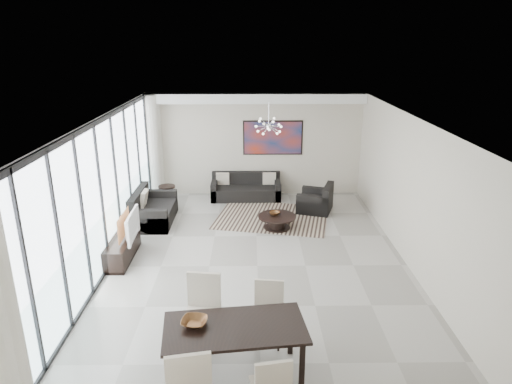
{
  "coord_description": "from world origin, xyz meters",
  "views": [
    {
      "loc": [
        -0.13,
        -8.13,
        4.32
      ],
      "look_at": [
        -0.02,
        0.91,
        1.25
      ],
      "focal_mm": 32.0,
      "sensor_mm": 36.0,
      "label": 1
    }
  ],
  "objects_px": {
    "sofa_main": "(246,190)",
    "dining_table": "(235,332)",
    "coffee_table": "(277,221)",
    "tv_console": "(123,248)",
    "television": "(128,226)"
  },
  "relations": [
    {
      "from": "dining_table",
      "to": "television",
      "type": "bearing_deg",
      "value": 123.17
    },
    {
      "from": "sofa_main",
      "to": "tv_console",
      "type": "xyz_separation_m",
      "value": [
        -2.5,
        -3.7,
        -0.01
      ]
    },
    {
      "from": "television",
      "to": "coffee_table",
      "type": "bearing_deg",
      "value": -65.75
    },
    {
      "from": "coffee_table",
      "to": "sofa_main",
      "type": "height_order",
      "value": "sofa_main"
    },
    {
      "from": "coffee_table",
      "to": "tv_console",
      "type": "xyz_separation_m",
      "value": [
        -3.26,
        -1.54,
        0.05
      ]
    },
    {
      "from": "tv_console",
      "to": "television",
      "type": "xyz_separation_m",
      "value": [
        0.16,
        -0.01,
        0.51
      ]
    },
    {
      "from": "dining_table",
      "to": "coffee_table",
      "type": "bearing_deg",
      "value": 80.5
    },
    {
      "from": "sofa_main",
      "to": "dining_table",
      "type": "xyz_separation_m",
      "value": [
        -0.08,
        -7.16,
        0.44
      ]
    },
    {
      "from": "tv_console",
      "to": "dining_table",
      "type": "height_order",
      "value": "dining_table"
    },
    {
      "from": "sofa_main",
      "to": "dining_table",
      "type": "height_order",
      "value": "dining_table"
    },
    {
      "from": "coffee_table",
      "to": "sofa_main",
      "type": "relative_size",
      "value": 0.47
    },
    {
      "from": "coffee_table",
      "to": "sofa_main",
      "type": "distance_m",
      "value": 2.29
    },
    {
      "from": "coffee_table",
      "to": "dining_table",
      "type": "distance_m",
      "value": 5.1
    },
    {
      "from": "television",
      "to": "tv_console",
      "type": "bearing_deg",
      "value": 85.43
    },
    {
      "from": "coffee_table",
      "to": "sofa_main",
      "type": "xyz_separation_m",
      "value": [
        -0.76,
        2.16,
        0.06
      ]
    }
  ]
}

